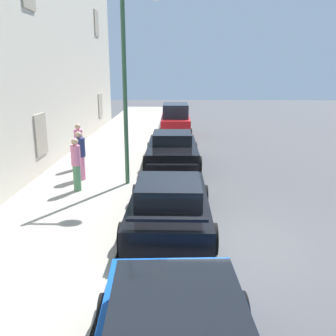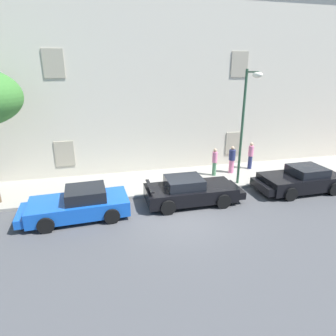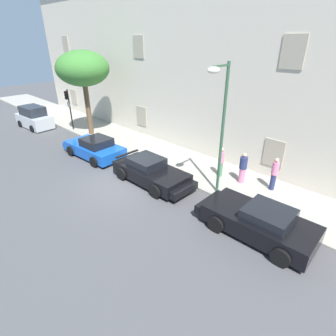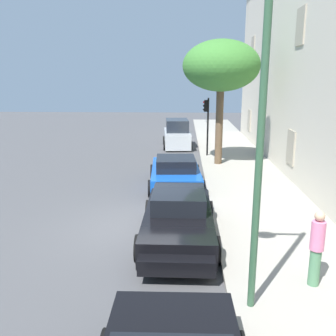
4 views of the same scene
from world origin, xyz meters
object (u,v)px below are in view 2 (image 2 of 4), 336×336
Objects in this scene: sportscar_red_lead at (76,205)px; street_lamp at (247,109)px; pedestrian_strolling at (251,155)px; pedestrian_bystander at (215,161)px; sportscar_yellow_flank at (193,191)px; pedestrian_admiring at (232,159)px; sportscar_white_middle at (298,180)px.

sportscar_red_lead is 0.77× the size of street_lamp.
street_lamp reaches higher than pedestrian_strolling.
pedestrian_bystander is at bearing 113.52° from street_lamp.
pedestrian_bystander is (2.37, 3.01, 0.42)m from sportscar_yellow_flank.
pedestrian_admiring is at bearing 9.18° from pedestrian_bystander.
street_lamp is at bearing -127.33° from pedestrian_strolling.
sportscar_yellow_flank is 5.07m from street_lamp.
sportscar_white_middle is at bearing -52.86° from pedestrian_admiring.
street_lamp is at bearing -100.99° from pedestrian_admiring.
sportscar_yellow_flank is 2.81× the size of pedestrian_bystander.
pedestrian_strolling is (5.13, 3.64, 0.44)m from sportscar_yellow_flank.
pedestrian_admiring and pedestrian_bystander have the same top height.
sportscar_red_lead is 9.64m from street_lamp.
pedestrian_strolling is (1.52, 0.43, 0.04)m from pedestrian_admiring.
sportscar_white_middle is 0.76× the size of street_lamp.
street_lamp is at bearing -66.48° from pedestrian_bystander.
sportscar_yellow_flank is 2.81× the size of pedestrian_admiring.
pedestrian_strolling reaches higher than sportscar_red_lead.
street_lamp reaches higher than pedestrian_bystander.
street_lamp is (-2.83, 1.09, 3.77)m from sportscar_white_middle.
sportscar_white_middle is 2.76× the size of pedestrian_bystander.
sportscar_yellow_flank is at bearing -128.15° from pedestrian_bystander.
pedestrian_strolling is at bearing 12.79° from pedestrian_bystander.
sportscar_red_lead is 9.81m from pedestrian_admiring.
sportscar_yellow_flank is at bearing -138.30° from pedestrian_admiring.
street_lamp is at bearing 8.66° from sportscar_red_lead.
sportscar_red_lead is at bearing -177.64° from sportscar_yellow_flank.
sportscar_red_lead is 0.99× the size of sportscar_yellow_flank.
sportscar_yellow_flank reaches higher than sportscar_white_middle.
pedestrian_strolling reaches higher than pedestrian_bystander.
sportscar_red_lead reaches higher than sportscar_yellow_flank.
pedestrian_bystander is at bearing 22.22° from sportscar_red_lead.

